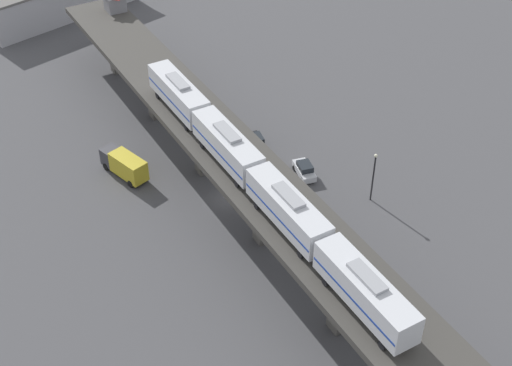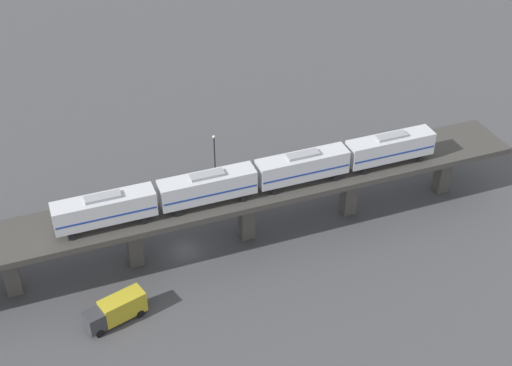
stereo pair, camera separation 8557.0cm
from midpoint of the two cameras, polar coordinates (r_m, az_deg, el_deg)
The scene contains 9 objects.
ground_plane at distance 80.32m, azimuth 24.36°, elevation -13.27°, with size 400.00×400.00×0.00m, color #424244.
elevated_viaduct at distance 75.41m, azimuth 25.82°, elevation -10.08°, with size 23.52×92.12×7.96m.
subway_train at distance 69.76m, azimuth 31.70°, elevation -12.99°, with size 11.01×49.58×4.45m.
signal_hut at distance 95.59m, azimuth 8.30°, elevation 7.24°, with size 3.71×3.71×3.40m.
street_car_black at distance 87.56m, azimuth 24.28°, elevation -7.14°, with size 3.25×4.75×1.89m.
street_car_red at distance 94.37m, azimuth 13.88°, elevation -0.60°, with size 2.36×4.59×1.89m.
street_car_silver at distance 86.59m, azimuth 29.43°, elevation -9.82°, with size 3.34×4.75×1.89m.
delivery_truck at distance 77.52m, azimuth 14.38°, elevation -10.48°, with size 3.08×7.41×3.20m.
street_lamp at distance 86.11m, azimuth 36.02°, elevation -10.25°, with size 0.44×0.44×6.94m.
Camera 1 is at (-40.55, -54.25, 56.38)m, focal length 50.00 mm.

